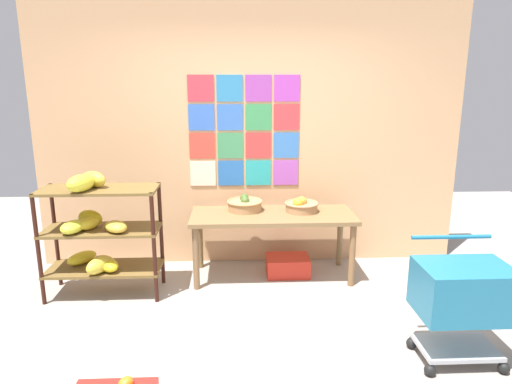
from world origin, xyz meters
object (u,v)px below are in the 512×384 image
at_px(display_table, 273,221).
at_px(shopping_cart, 463,294).
at_px(banana_shelf_unit, 97,231).
at_px(fruit_basket_centre, 245,204).
at_px(produce_crate_under_table, 288,266).
at_px(fruit_basket_back_left, 301,206).

bearing_deg(display_table, shopping_cart, -51.61).
bearing_deg(shopping_cart, banana_shelf_unit, 146.39).
distance_m(fruit_basket_centre, produce_crate_under_table, 0.77).
bearing_deg(shopping_cart, display_table, 117.40).
bearing_deg(display_table, fruit_basket_back_left, 12.59).
bearing_deg(fruit_basket_centre, fruit_basket_back_left, -6.79).
bearing_deg(banana_shelf_unit, fruit_basket_back_left, 11.63).
bearing_deg(fruit_basket_back_left, display_table, -167.41).
height_order(fruit_basket_back_left, shopping_cart, shopping_cart).
bearing_deg(banana_shelf_unit, fruit_basket_centre, 18.87).
xyz_separation_m(banana_shelf_unit, display_table, (1.61, 0.33, -0.04)).
distance_m(banana_shelf_unit, display_table, 1.64).
relative_size(display_table, fruit_basket_back_left, 4.77).
distance_m(fruit_basket_back_left, shopping_cart, 1.80).
bearing_deg(fruit_basket_centre, display_table, -25.95).
distance_m(fruit_basket_back_left, fruit_basket_centre, 0.56).
xyz_separation_m(banana_shelf_unit, produce_crate_under_table, (1.77, 0.36, -0.52)).
distance_m(fruit_basket_centre, shopping_cart, 2.18).
xyz_separation_m(display_table, shopping_cart, (1.18, -1.49, -0.07)).
relative_size(banana_shelf_unit, fruit_basket_back_left, 3.43).
height_order(display_table, fruit_basket_back_left, fruit_basket_back_left).
bearing_deg(shopping_cart, fruit_basket_back_left, 108.79).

